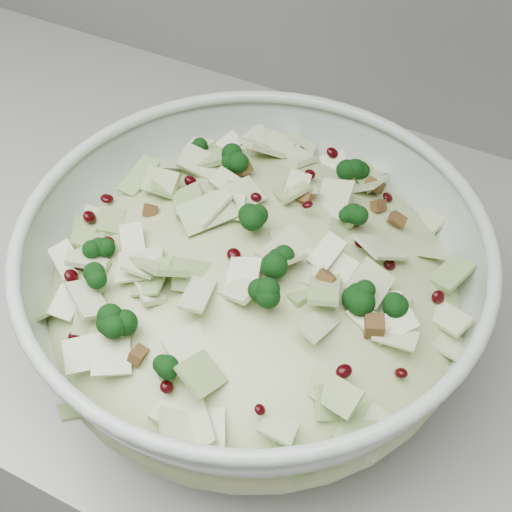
% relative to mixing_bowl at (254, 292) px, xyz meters
% --- Properties ---
extents(counter, '(3.60, 0.60, 0.90)m').
position_rel_mixing_bowl_xyz_m(counter, '(-0.02, 0.10, -0.53)').
color(counter, '#A2A29E').
rests_on(counter, floor).
extents(mixing_bowl, '(0.48, 0.48, 0.15)m').
position_rel_mixing_bowl_xyz_m(mixing_bowl, '(0.00, 0.00, 0.00)').
color(mixing_bowl, silver).
rests_on(mixing_bowl, counter).
extents(salad, '(0.40, 0.40, 0.15)m').
position_rel_mixing_bowl_xyz_m(salad, '(-0.00, -0.00, 0.02)').
color(salad, '#BCCB8B').
rests_on(salad, mixing_bowl).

